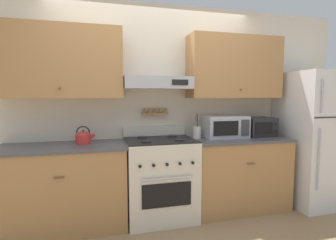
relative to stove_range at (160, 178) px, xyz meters
name	(u,v)px	position (x,y,z in m)	size (l,w,h in m)	color
ground_plane	(167,229)	(0.00, -0.30, -0.47)	(16.00, 16.00, 0.00)	#937551
wall_back	(153,92)	(-0.02, 0.28, 1.00)	(5.20, 0.46, 2.55)	beige
counter_left	(64,187)	(-1.06, 0.02, -0.02)	(1.32, 0.63, 0.90)	#AD7A47
counter_right	(237,173)	(1.01, 0.02, -0.02)	(1.23, 0.63, 0.90)	#AD7A47
stove_range	(160,178)	(0.00, 0.00, 0.00)	(0.79, 0.66, 1.05)	beige
refrigerator	(311,138)	(2.04, -0.07, 0.40)	(0.69, 0.79, 1.73)	white
tea_kettle	(83,137)	(-0.84, 0.10, 0.50)	(0.21, 0.17, 0.19)	red
microwave	(224,126)	(0.86, 0.12, 0.57)	(0.54, 0.40, 0.27)	#ADAFB5
utensil_crock	(197,132)	(0.49, 0.10, 0.52)	(0.10, 0.10, 0.31)	silver
toaster_oven	(259,127)	(1.35, 0.10, 0.55)	(0.37, 0.33, 0.24)	#232326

